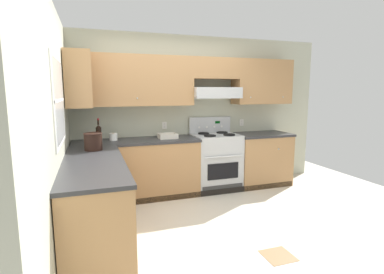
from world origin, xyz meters
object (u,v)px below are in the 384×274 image
object	(u,v)px
stove	(216,161)
paper_towel_roll	(113,137)
wine_bottle	(99,133)
bowl	(168,137)
bucket	(93,141)

from	to	relation	value
stove	paper_towel_roll	size ratio (longest dim) A/B	9.86
stove	paper_towel_roll	xyz separation A→B (m)	(-1.65, 0.06, 0.49)
wine_bottle	bowl	xyz separation A→B (m)	(1.03, 0.06, -0.11)
stove	wine_bottle	world-z (taller)	wine_bottle
stove	bucket	size ratio (longest dim) A/B	5.17
stove	wine_bottle	xyz separation A→B (m)	(-1.86, -0.07, 0.57)
bowl	wine_bottle	bearing A→B (deg)	-176.48
bucket	paper_towel_roll	xyz separation A→B (m)	(0.29, 0.69, -0.06)
bowl	paper_towel_roll	bearing A→B (deg)	175.54
bucket	paper_towel_roll	distance (m)	0.75
wine_bottle	paper_towel_roll	distance (m)	0.26
stove	wine_bottle	distance (m)	1.95
wine_bottle	bucket	size ratio (longest dim) A/B	1.50
stove	wine_bottle	size ratio (longest dim) A/B	3.44
wine_bottle	stove	bearing A→B (deg)	2.01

